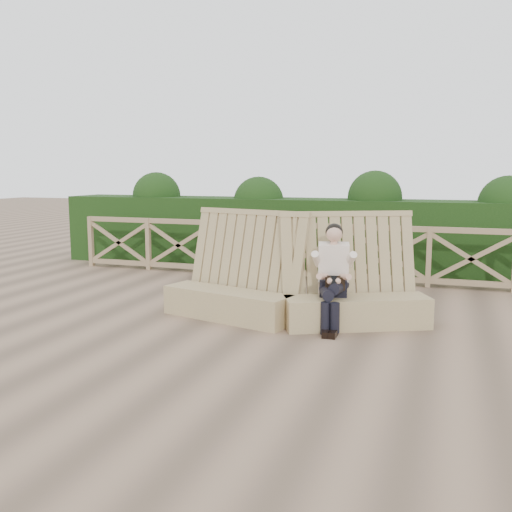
% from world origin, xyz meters
% --- Properties ---
extents(ground, '(60.00, 60.00, 0.00)m').
position_xyz_m(ground, '(0.00, 0.00, 0.00)').
color(ground, brown).
rests_on(ground, ground).
extents(bench, '(3.79, 1.51, 1.55)m').
position_xyz_m(bench, '(0.44, 0.40, 0.39)').
color(bench, '#937D54').
rests_on(bench, ground).
extents(woman, '(0.48, 0.90, 1.40)m').
position_xyz_m(woman, '(1.05, 0.29, 0.73)').
color(woman, black).
rests_on(woman, ground).
extents(guardrail, '(10.10, 0.09, 1.10)m').
position_xyz_m(guardrail, '(0.00, 3.50, 0.55)').
color(guardrail, olive).
rests_on(guardrail, ground).
extents(hedge, '(12.00, 1.20, 1.50)m').
position_xyz_m(hedge, '(0.00, 4.70, 0.75)').
color(hedge, black).
rests_on(hedge, ground).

